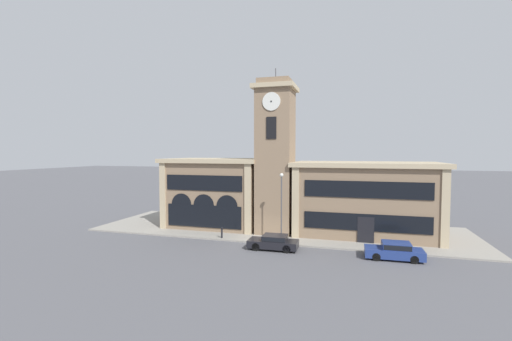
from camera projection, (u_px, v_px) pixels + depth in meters
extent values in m
plane|color=#56565B|center=(264.00, 244.00, 32.12)|extent=(300.00, 300.00, 0.00)
cube|color=gray|center=(279.00, 229.00, 38.05)|extent=(40.27, 12.37, 0.15)
cube|color=#897056|center=(275.00, 163.00, 36.01)|extent=(3.63, 3.63, 15.09)
cube|color=tan|center=(276.00, 88.00, 35.60)|extent=(4.33, 4.33, 0.45)
cube|color=#897056|center=(276.00, 83.00, 35.57)|extent=(3.34, 3.34, 0.60)
cylinder|color=#4C4C51|center=(276.00, 74.00, 35.52)|extent=(0.10, 0.10, 1.20)
cylinder|color=silver|center=(271.00, 101.00, 33.89)|extent=(1.83, 0.10, 1.83)
cylinder|color=black|center=(271.00, 101.00, 33.83)|extent=(0.15, 0.04, 0.15)
cylinder|color=silver|center=(258.00, 105.00, 36.20)|extent=(0.10, 1.83, 1.83)
cylinder|color=black|center=(258.00, 105.00, 36.22)|extent=(0.04, 0.15, 0.15)
cube|color=black|center=(271.00, 128.00, 34.04)|extent=(1.02, 0.10, 2.20)
cube|color=#897056|center=(218.00, 194.00, 40.23)|extent=(10.60, 7.71, 7.46)
cube|color=tan|center=(218.00, 160.00, 40.02)|extent=(11.30, 8.41, 0.45)
cube|color=tan|center=(163.00, 197.00, 37.85)|extent=(0.70, 0.16, 7.46)
cube|color=tan|center=(248.00, 200.00, 35.10)|extent=(0.70, 0.16, 7.46)
cube|color=black|center=(204.00, 183.00, 36.41)|extent=(8.69, 0.10, 1.64)
cube|color=black|center=(204.00, 216.00, 36.60)|extent=(8.48, 0.10, 2.39)
cylinder|color=black|center=(181.00, 204.00, 37.26)|extent=(2.33, 0.06, 2.33)
cylinder|color=black|center=(204.00, 205.00, 36.53)|extent=(2.33, 0.06, 2.33)
cylinder|color=black|center=(227.00, 206.00, 35.79)|extent=(2.33, 0.06, 2.33)
cube|color=#897056|center=(365.00, 201.00, 35.64)|extent=(14.02, 7.71, 7.16)
cube|color=tan|center=(366.00, 164.00, 35.44)|extent=(14.72, 8.41, 0.45)
cube|color=tan|center=(295.00, 203.00, 33.74)|extent=(0.70, 0.16, 7.16)
cube|color=tan|center=(446.00, 210.00, 30.04)|extent=(0.70, 0.16, 7.16)
cube|color=black|center=(366.00, 190.00, 31.82)|extent=(11.50, 0.10, 1.57)
cube|color=black|center=(366.00, 231.00, 32.02)|extent=(1.50, 0.12, 2.58)
cube|color=black|center=(366.00, 223.00, 31.99)|extent=(11.50, 0.10, 1.60)
cube|color=black|center=(273.00, 244.00, 30.38)|extent=(4.43, 1.97, 0.65)
cube|color=black|center=(275.00, 238.00, 30.31)|extent=(2.15, 1.73, 0.45)
cube|color=black|center=(275.00, 238.00, 30.31)|extent=(2.06, 1.77, 0.34)
cylinder|color=black|center=(256.00, 247.00, 29.94)|extent=(0.71, 0.24, 0.71)
cylinder|color=black|center=(260.00, 242.00, 31.53)|extent=(0.71, 0.24, 0.71)
cylinder|color=black|center=(287.00, 249.00, 29.24)|extent=(0.71, 0.24, 0.71)
cylinder|color=black|center=(290.00, 244.00, 30.84)|extent=(0.71, 0.24, 0.71)
cube|color=navy|center=(394.00, 253.00, 27.60)|extent=(4.54, 1.97, 0.69)
cube|color=navy|center=(396.00, 246.00, 27.52)|extent=(2.20, 1.73, 0.52)
cube|color=black|center=(396.00, 246.00, 27.52)|extent=(2.11, 1.77, 0.39)
cylinder|color=black|center=(376.00, 257.00, 27.17)|extent=(0.65, 0.23, 0.65)
cylinder|color=black|center=(375.00, 251.00, 28.76)|extent=(0.65, 0.23, 0.65)
cylinder|color=black|center=(414.00, 260.00, 26.45)|extent=(0.65, 0.23, 0.65)
cylinder|color=black|center=(411.00, 254.00, 28.05)|extent=(0.65, 0.23, 0.65)
cylinder|color=#4C4C51|center=(281.00, 210.00, 31.96)|extent=(0.12, 0.12, 6.18)
sphere|color=silver|center=(282.00, 175.00, 31.78)|extent=(0.36, 0.36, 0.36)
cylinder|color=black|center=(222.00, 233.00, 33.81)|extent=(0.18, 0.18, 0.90)
sphere|color=black|center=(222.00, 228.00, 33.78)|extent=(0.16, 0.16, 0.16)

